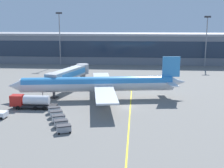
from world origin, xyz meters
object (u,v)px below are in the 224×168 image
(baggage_cart_3, at_px, (56,114))
(baggage_cart_1, at_px, (61,123))
(baggage_cart_4, at_px, (54,110))
(fuel_tanker, at_px, (31,101))
(baggage_cart_0, at_px, (64,129))
(main_airliner, at_px, (99,84))
(baggage_cart_2, at_px, (59,118))

(baggage_cart_3, bearing_deg, baggage_cart_1, -67.16)
(baggage_cart_3, bearing_deg, baggage_cart_4, 112.84)
(fuel_tanker, relative_size, baggage_cart_1, 3.57)
(baggage_cart_4, bearing_deg, fuel_tanker, 153.73)
(baggage_cart_0, xyz_separation_m, baggage_cart_4, (-4.97, 11.80, 0.00))
(main_airliner, bearing_deg, baggage_cart_4, -121.83)
(baggage_cart_1, height_order, baggage_cart_2, same)
(fuel_tanker, distance_m, baggage_cart_0, 18.89)
(baggage_cart_4, bearing_deg, baggage_cart_3, -67.16)
(main_airliner, xyz_separation_m, fuel_tanker, (-14.94, -10.44, -2.25))
(main_airliner, height_order, baggage_cart_4, main_airliner)
(baggage_cart_1, bearing_deg, baggage_cart_2, 112.84)
(baggage_cart_2, distance_m, baggage_cart_3, 3.20)
(baggage_cart_0, bearing_deg, fuel_tanker, 127.35)
(main_airliner, relative_size, fuel_tanker, 4.30)
(baggage_cart_2, bearing_deg, main_airliner, 72.98)
(baggage_cart_1, distance_m, baggage_cart_4, 9.60)
(fuel_tanker, relative_size, baggage_cart_4, 3.57)
(fuel_tanker, bearing_deg, main_airliner, 34.94)
(baggage_cart_1, height_order, baggage_cart_4, same)
(main_airliner, distance_m, baggage_cart_4, 16.37)
(baggage_cart_2, relative_size, baggage_cart_3, 1.00)
(fuel_tanker, bearing_deg, baggage_cart_0, -52.65)
(main_airliner, xyz_separation_m, baggage_cart_4, (-8.46, -13.64, -3.22))
(main_airliner, relative_size, baggage_cart_2, 15.37)
(baggage_cart_0, xyz_separation_m, baggage_cart_2, (-2.48, 5.90, 0.00))
(fuel_tanker, distance_m, baggage_cart_4, 7.29)
(baggage_cart_1, distance_m, baggage_cart_3, 6.40)
(baggage_cart_0, bearing_deg, main_airliner, 82.17)
(baggage_cart_1, bearing_deg, baggage_cart_0, -67.16)
(baggage_cart_3, bearing_deg, baggage_cart_2, -67.16)
(main_airliner, distance_m, baggage_cart_2, 20.68)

